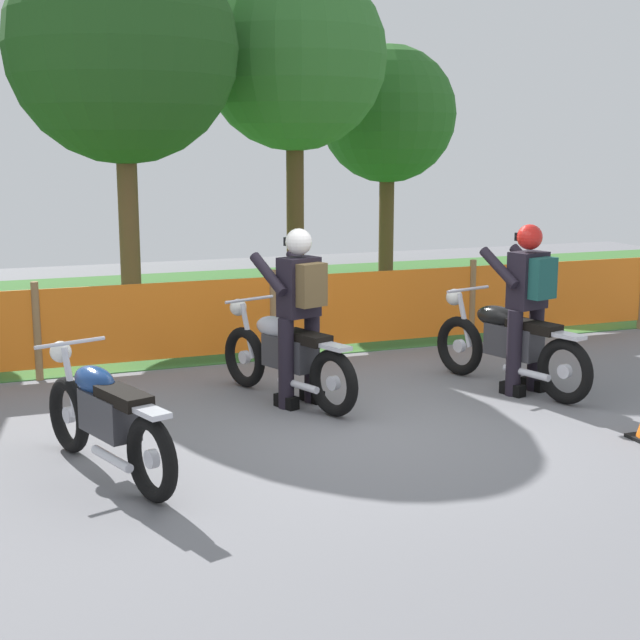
{
  "coord_description": "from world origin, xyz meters",
  "views": [
    {
      "loc": [
        -3.13,
        -7.23,
        2.46
      ],
      "look_at": [
        -0.28,
        0.35,
        0.9
      ],
      "focal_mm": 51.54,
      "sensor_mm": 36.0,
      "label": 1
    }
  ],
  "objects_px": {
    "motorcycle_lead": "(508,343)",
    "motorcycle_third": "(285,355)",
    "rider_lead": "(528,299)",
    "rider_third": "(300,307)",
    "motorcycle_trailing": "(105,416)"
  },
  "relations": [
    {
      "from": "motorcycle_lead",
      "to": "motorcycle_third",
      "type": "xyz_separation_m",
      "value": [
        -2.26,
        0.37,
        -0.01
      ]
    },
    {
      "from": "rider_lead",
      "to": "rider_third",
      "type": "relative_size",
      "value": 1.0
    },
    {
      "from": "rider_third",
      "to": "motorcycle_lead",
      "type": "bearing_deg",
      "value": -114.84
    },
    {
      "from": "motorcycle_trailing",
      "to": "motorcycle_third",
      "type": "distance_m",
      "value": 2.4
    },
    {
      "from": "motorcycle_trailing",
      "to": "motorcycle_third",
      "type": "height_order",
      "value": "motorcycle_third"
    },
    {
      "from": "motorcycle_trailing",
      "to": "rider_lead",
      "type": "relative_size",
      "value": 1.13
    },
    {
      "from": "motorcycle_lead",
      "to": "motorcycle_third",
      "type": "height_order",
      "value": "motorcycle_lead"
    },
    {
      "from": "motorcycle_trailing",
      "to": "motorcycle_third",
      "type": "relative_size",
      "value": 1.01
    },
    {
      "from": "motorcycle_third",
      "to": "motorcycle_trailing",
      "type": "bearing_deg",
      "value": 106.96
    },
    {
      "from": "rider_lead",
      "to": "rider_third",
      "type": "bearing_deg",
      "value": 64.04
    },
    {
      "from": "rider_third",
      "to": "motorcycle_trailing",
      "type": "bearing_deg",
      "value": 101.91
    },
    {
      "from": "motorcycle_third",
      "to": "rider_lead",
      "type": "relative_size",
      "value": 1.12
    },
    {
      "from": "motorcycle_lead",
      "to": "rider_lead",
      "type": "height_order",
      "value": "rider_lead"
    },
    {
      "from": "motorcycle_lead",
      "to": "rider_lead",
      "type": "xyz_separation_m",
      "value": [
        0.06,
        -0.21,
        0.48
      ]
    },
    {
      "from": "rider_lead",
      "to": "rider_third",
      "type": "xyz_separation_m",
      "value": [
        -2.25,
        0.38,
        0.0
      ]
    }
  ]
}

